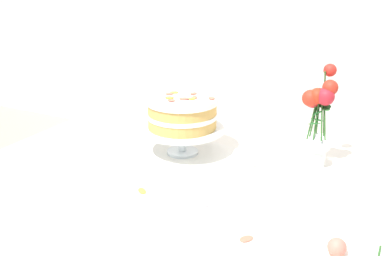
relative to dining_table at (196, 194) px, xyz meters
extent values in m
cube|color=white|center=(0.00, 0.03, 0.08)|extent=(1.40, 1.00, 0.03)
cylinder|color=brown|center=(-0.60, 0.43, -0.29)|extent=(0.06, 0.06, 0.71)
cube|color=white|center=(-0.10, 0.09, 0.09)|extent=(0.38, 0.38, 0.00)
cylinder|color=silver|center=(-0.10, 0.09, 0.10)|extent=(0.11, 0.11, 0.01)
cylinder|color=silver|center=(-0.10, 0.09, 0.14)|extent=(0.03, 0.03, 0.07)
cylinder|color=silver|center=(-0.10, 0.09, 0.19)|extent=(0.29, 0.29, 0.01)
cylinder|color=tan|center=(-0.10, 0.09, 0.21)|extent=(0.23, 0.23, 0.04)
cylinder|color=white|center=(-0.10, 0.09, 0.24)|extent=(0.24, 0.24, 0.01)
cylinder|color=tan|center=(-0.10, 0.09, 0.26)|extent=(0.23, 0.23, 0.04)
cylinder|color=white|center=(-0.10, 0.09, 0.29)|extent=(0.24, 0.24, 0.02)
ellipsoid|color=#E56B51|center=(-0.09, 0.15, 0.30)|extent=(0.02, 0.03, 0.01)
ellipsoid|color=#E56B51|center=(-0.11, 0.04, 0.30)|extent=(0.03, 0.03, 0.01)
ellipsoid|color=#E56B51|center=(-0.01, 0.12, 0.30)|extent=(0.04, 0.04, 0.01)
ellipsoid|color=yellow|center=(-0.15, 0.13, 0.30)|extent=(0.04, 0.03, 0.01)
ellipsoid|color=yellow|center=(-0.13, 0.06, 0.30)|extent=(0.04, 0.03, 0.01)
ellipsoid|color=#E56B51|center=(-0.16, 0.10, 0.30)|extent=(0.04, 0.03, 0.01)
ellipsoid|color=#E56B51|center=(-0.06, 0.11, 0.30)|extent=(0.03, 0.04, 0.01)
ellipsoid|color=pink|center=(-0.10, 0.09, 0.30)|extent=(0.04, 0.04, 0.00)
ellipsoid|color=yellow|center=(-0.06, 0.09, 0.30)|extent=(0.02, 0.03, 0.01)
ellipsoid|color=#E56B51|center=(-0.08, 0.07, 0.30)|extent=(0.04, 0.04, 0.01)
cylinder|color=silver|center=(0.34, 0.20, 0.12)|extent=(0.06, 0.06, 0.07)
cone|color=silver|center=(0.34, 0.20, 0.18)|extent=(0.08, 0.08, 0.05)
cylinder|color=#2D6028|center=(0.35, 0.20, 0.28)|extent=(0.02, 0.01, 0.17)
sphere|color=red|center=(0.36, 0.19, 0.36)|extent=(0.05, 0.05, 0.05)
ellipsoid|color=#236B2D|center=(0.35, 0.20, 0.30)|extent=(0.05, 0.03, 0.02)
cylinder|color=#2D6028|center=(0.35, 0.22, 0.30)|extent=(0.02, 0.03, 0.22)
sphere|color=red|center=(0.35, 0.23, 0.41)|extent=(0.04, 0.04, 0.04)
ellipsoid|color=#236B2D|center=(0.35, 0.23, 0.32)|extent=(0.04, 0.05, 0.01)
cylinder|color=#2D6028|center=(0.33, 0.21, 0.26)|extent=(0.01, 0.02, 0.14)
sphere|color=red|center=(0.33, 0.22, 0.33)|extent=(0.04, 0.04, 0.04)
ellipsoid|color=#236B2D|center=(0.33, 0.20, 0.29)|extent=(0.04, 0.05, 0.01)
cylinder|color=#2D6028|center=(0.32, 0.20, 0.25)|extent=(0.02, 0.01, 0.13)
sphere|color=red|center=(0.31, 0.20, 0.32)|extent=(0.05, 0.05, 0.05)
ellipsoid|color=#236B2D|center=(0.33, 0.20, 0.25)|extent=(0.05, 0.03, 0.01)
cylinder|color=#2D6028|center=(0.32, 0.19, 0.26)|extent=(0.02, 0.02, 0.14)
sphere|color=red|center=(0.31, 0.18, 0.33)|extent=(0.05, 0.05, 0.05)
ellipsoid|color=#236B2D|center=(0.33, 0.18, 0.25)|extent=(0.05, 0.04, 0.01)
cylinder|color=#2D6028|center=(0.33, 0.19, 0.26)|extent=(0.01, 0.02, 0.15)
sphere|color=red|center=(0.33, 0.18, 0.34)|extent=(0.05, 0.05, 0.05)
ellipsoid|color=#236B2D|center=(0.33, 0.20, 0.28)|extent=(0.03, 0.05, 0.02)
cylinder|color=#2D6028|center=(0.35, 0.19, 0.26)|extent=(0.02, 0.02, 0.15)
sphere|color=red|center=(0.36, 0.18, 0.34)|extent=(0.06, 0.06, 0.06)
ellipsoid|color=#236B2D|center=(0.36, 0.19, 0.30)|extent=(0.05, 0.04, 0.01)
sphere|color=#ED7260|center=(0.51, -0.28, 0.11)|extent=(0.04, 0.04, 0.04)
ellipsoid|color=yellow|center=(-0.07, -0.22, 0.09)|extent=(0.05, 0.04, 0.00)
ellipsoid|color=pink|center=(0.13, -0.20, 0.09)|extent=(0.05, 0.05, 0.00)
ellipsoid|color=#E56B51|center=(0.30, -0.32, 0.09)|extent=(0.04, 0.05, 0.00)
ellipsoid|color=pink|center=(0.16, 0.12, 0.09)|extent=(0.04, 0.04, 0.01)
camera|label=1|loc=(0.66, -1.28, 0.75)|focal=45.28mm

